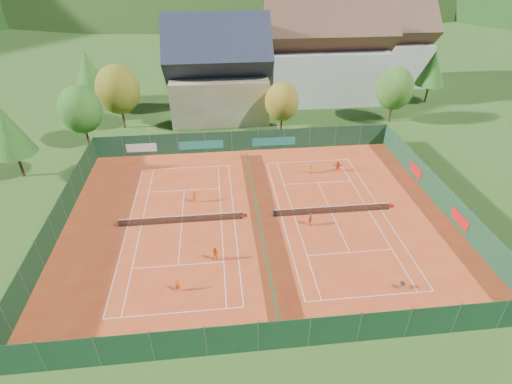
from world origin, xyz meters
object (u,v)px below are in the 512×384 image
at_px(hotel_block_a, 326,57).
at_px(hotel_block_b, 385,49).
at_px(ball_hopper, 402,284).
at_px(chalet, 218,75).
at_px(player_left_near, 178,285).
at_px(player_left_mid, 215,254).
at_px(player_left_far, 194,196).
at_px(player_right_near, 310,220).
at_px(player_right_far_a, 310,169).
at_px(player_right_far_b, 338,166).

relative_size(hotel_block_a, hotel_block_b, 1.25).
bearing_deg(ball_hopper, hotel_block_b, 70.96).
bearing_deg(hotel_block_b, hotel_block_a, -150.26).
bearing_deg(hotel_block_b, chalet, -157.01).
relative_size(hotel_block_a, player_left_near, 16.51).
xyz_separation_m(hotel_block_b, player_left_mid, (-34.64, -50.15, -5.84)).
bearing_deg(player_left_near, player_left_mid, 40.54).
xyz_separation_m(player_left_near, player_left_mid, (3.19, 3.40, 0.13)).
height_order(player_left_mid, player_left_far, player_left_mid).
xyz_separation_m(hotel_block_a, player_left_far, (-22.74, -32.22, -6.63)).
relative_size(hotel_block_a, player_left_far, 14.40).
relative_size(player_left_mid, player_right_near, 1.05).
relative_size(player_right_near, player_right_far_a, 1.17).
bearing_deg(chalet, player_right_near, -75.67).
xyz_separation_m(chalet, player_left_mid, (-1.64, -36.15, -5.84)).
xyz_separation_m(chalet, ball_hopper, (13.90, -41.33, -6.07)).
distance_m(player_right_near, player_right_far_a, 10.93).
height_order(ball_hopper, player_left_near, player_left_near).
bearing_deg(player_left_mid, player_left_far, 116.93).
bearing_deg(player_left_mid, player_right_far_a, 65.63).
xyz_separation_m(chalet, player_left_far, (-3.74, -26.22, -5.87)).
relative_size(hotel_block_a, player_right_near, 14.50).
height_order(player_right_near, player_right_far_b, player_right_near).
height_order(chalet, player_right_near, chalet).
bearing_deg(chalet, player_left_far, -98.12).
bearing_deg(player_right_far_a, player_left_near, 16.01).
bearing_deg(hotel_block_a, player_right_near, -106.00).
bearing_deg(player_left_mid, hotel_block_a, 78.89).
xyz_separation_m(player_left_near, player_right_far_b, (18.97, 18.46, 0.08)).
bearing_deg(player_left_far, hotel_block_a, -131.59).
relative_size(hotel_block_b, player_right_near, 11.60).
distance_m(player_left_far, player_right_near, 13.16).
xyz_separation_m(chalet, hotel_block_a, (19.00, 6.00, 0.76)).
relative_size(chalet, hotel_block_a, 0.75).
bearing_deg(player_right_far_b, hotel_block_a, -97.44).
height_order(ball_hopper, player_right_far_b, player_right_far_b).
relative_size(chalet, player_left_near, 12.39).
height_order(ball_hopper, player_right_far_a, player_right_far_a).
distance_m(hotel_block_b, player_left_mid, 61.23).
relative_size(hotel_block_b, player_left_near, 13.21).
bearing_deg(player_right_near, ball_hopper, -108.08).
xyz_separation_m(player_left_far, player_right_far_b, (17.89, 5.13, -0.02)).
distance_m(hotel_block_b, player_left_near, 65.83).
xyz_separation_m(hotel_block_a, player_right_far_b, (-4.85, -27.09, -6.65)).
xyz_separation_m(player_left_far, player_right_far_a, (14.35, 5.00, -0.11)).
distance_m(chalet, player_right_far_b, 26.07).
bearing_deg(chalet, player_right_far_b, -56.14).
bearing_deg(player_right_far_b, ball_hopper, 92.02).
bearing_deg(player_right_near, chalet, 54.93).
relative_size(hotel_block_a, player_left_mid, 13.82).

